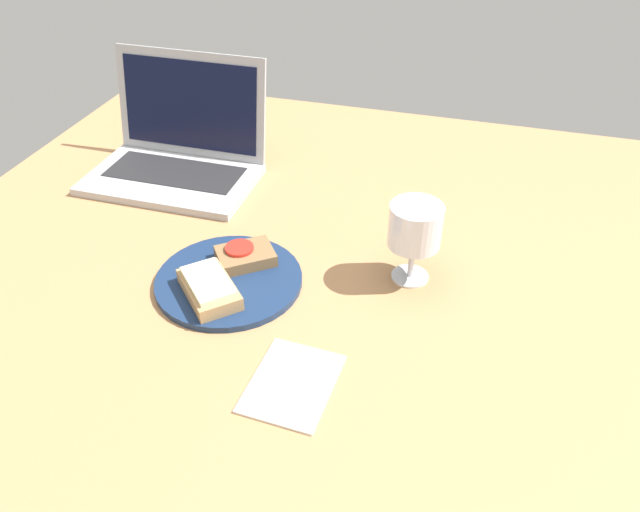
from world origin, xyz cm
name	(u,v)px	position (x,y,z in cm)	size (l,w,h in cm)	color
wooden_table	(295,278)	(0.00, 0.00, 1.50)	(140.00, 140.00, 3.00)	#B27F51
plate	(229,280)	(-9.44, -6.03, 3.57)	(24.30, 24.30, 1.15)	navy
sandwich_with_tomato	(245,255)	(-8.46, -1.03, 5.33)	(11.67, 11.19, 2.68)	brown
sandwich_with_cheese	(209,288)	(-10.52, -11.02, 5.68)	(13.29, 13.43, 3.24)	#A88456
wine_glass	(415,229)	(19.11, 3.90, 12.70)	(8.59, 8.59, 13.99)	white
laptop	(178,152)	(-33.90, 25.63, 7.97)	(34.28, 25.35, 23.15)	#ADAFB5
napkin	(292,383)	(7.56, -24.13, 3.20)	(11.08, 14.47, 0.40)	white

